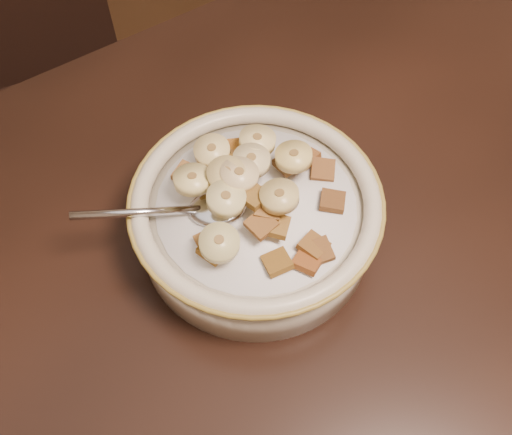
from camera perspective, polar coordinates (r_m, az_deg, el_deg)
table at (r=0.53m, az=18.76°, el=-7.96°), size 1.40×0.91×0.04m
chair at (r=1.11m, az=-19.26°, el=9.33°), size 0.44×0.44×0.85m
cereal_bowl at (r=0.49m, az=0.00°, el=-0.37°), size 0.20×0.20×0.05m
milk at (r=0.47m, az=0.00°, el=1.22°), size 0.17×0.17×0.00m
spoon at (r=0.47m, az=-3.90°, el=0.95°), size 0.06×0.05×0.01m
cereal_square_0 at (r=0.45m, az=2.01°, el=-0.81°), size 0.03×0.03×0.01m
cereal_square_1 at (r=0.47m, az=7.67°, el=1.66°), size 0.03×0.03×0.01m
cereal_square_2 at (r=0.50m, az=4.94°, el=6.08°), size 0.02×0.02×0.01m
cereal_square_3 at (r=0.45m, az=1.39°, el=2.10°), size 0.03×0.03×0.01m
cereal_square_4 at (r=0.45m, az=6.31°, el=-3.38°), size 0.03×0.03×0.01m
cereal_square_5 at (r=0.45m, az=1.17°, el=0.90°), size 0.03×0.03×0.01m
cereal_square_6 at (r=0.45m, az=-4.65°, el=-2.47°), size 0.02×0.02×0.01m
cereal_square_7 at (r=0.49m, az=3.25°, el=5.41°), size 0.02×0.02×0.01m
cereal_square_8 at (r=0.48m, az=-4.74°, el=3.88°), size 0.03×0.03×0.01m
cereal_square_9 at (r=0.47m, az=-3.70°, el=4.26°), size 0.03×0.03×0.01m
cereal_square_10 at (r=0.44m, az=-4.26°, el=-3.23°), size 0.03×0.03×0.01m
cereal_square_11 at (r=0.44m, az=0.52°, el=-0.68°), size 0.02×0.02×0.01m
cereal_square_12 at (r=0.49m, az=6.70°, el=4.76°), size 0.03×0.03×0.01m
cereal_square_13 at (r=0.47m, az=-1.29°, el=4.45°), size 0.03×0.03×0.01m
cereal_square_14 at (r=0.44m, az=5.19°, el=-4.35°), size 0.03×0.03×0.01m
cereal_square_15 at (r=0.48m, az=-1.82°, el=5.49°), size 0.03×0.03×0.01m
cereal_square_16 at (r=0.45m, az=5.79°, el=-2.83°), size 0.03×0.03×0.01m
cereal_square_17 at (r=0.49m, az=-6.94°, el=4.35°), size 0.03×0.03×0.01m
cereal_square_18 at (r=0.50m, az=-1.69°, el=6.84°), size 0.03×0.03×0.01m
cereal_square_19 at (r=0.45m, az=-0.22°, el=2.15°), size 0.02×0.02×0.01m
cereal_square_20 at (r=0.49m, az=-1.39°, el=6.28°), size 0.03×0.03×0.01m
cereal_square_21 at (r=0.44m, az=2.13°, el=-4.49°), size 0.02×0.02×0.01m
cereal_square_22 at (r=0.50m, az=-0.32°, el=7.03°), size 0.03×0.03×0.01m
banana_slice_0 at (r=0.49m, az=-4.42°, el=6.64°), size 0.04×0.04×0.01m
banana_slice_1 at (r=0.44m, az=-3.01°, el=1.88°), size 0.04×0.04×0.01m
banana_slice_2 at (r=0.43m, az=-3.68°, el=-2.55°), size 0.04×0.04×0.02m
banana_slice_3 at (r=0.45m, az=-1.68°, el=4.28°), size 0.04×0.04×0.01m
banana_slice_4 at (r=0.45m, az=-2.99°, el=4.32°), size 0.03×0.03×0.01m
banana_slice_5 at (r=0.46m, az=-6.36°, el=3.80°), size 0.04×0.04×0.02m
banana_slice_6 at (r=0.47m, az=-0.47°, el=5.70°), size 0.04×0.04×0.01m
banana_slice_7 at (r=0.47m, az=3.79°, el=6.09°), size 0.04×0.04×0.01m
banana_slice_8 at (r=0.48m, az=0.14°, el=7.71°), size 0.03×0.03×0.01m
banana_slice_9 at (r=0.44m, az=2.35°, el=2.12°), size 0.04×0.04×0.01m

